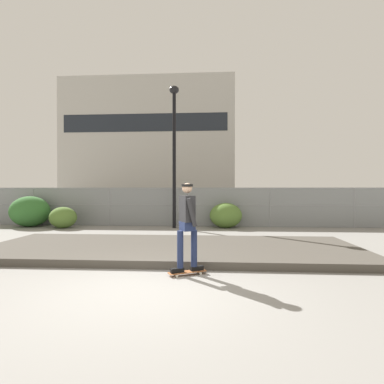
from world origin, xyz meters
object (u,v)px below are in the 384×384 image
Objects in this scene: parked_car_far at (305,207)px; shrub_right at (226,215)px; skateboard at (187,272)px; skater at (187,221)px; parked_car_mid at (193,206)px; shrub_left at (30,211)px; shrub_center at (63,218)px; street_lamp at (174,139)px; parked_car_near at (93,206)px.

shrub_right is (-4.33, -2.57, -0.27)m from parked_car_far.
parked_car_far reaches higher than skateboard.
skater is at bearing 63.43° from skateboard.
parked_car_mid is 8.10m from shrub_left.
shrub_center is at bearing -165.02° from parked_car_far.
parked_car_far is at bearing 61.84° from skateboard.
street_lamp is at bearing 99.20° from skater.
parked_car_near is at bearing 178.90° from parked_car_far.
shrub_center is at bearing 131.48° from skateboard.
shrub_right is at bearing 1.19° from shrub_left.
street_lamp is 7.93m from parked_car_far.
skateboard is at bearing -87.17° from parked_car_mid.
parked_car_mid is 6.62m from shrub_center.
skateboard is 11.04m from shrub_left.
parked_car_near is at bearing 159.26° from shrub_right.
parked_car_mid is 5.99m from parked_car_far.
street_lamp is 7.65m from shrub_left.
shrub_right is at bearing 81.49° from skateboard.
skateboard is 0.18× the size of parked_car_mid.
shrub_center is (-5.07, -0.36, -3.58)m from street_lamp.
skater is (0.00, 0.00, 1.06)m from skateboard.
skater is at bearing -42.77° from shrub_left.
parked_car_near is 1.01× the size of parked_car_far.
parked_car_near is (-5.01, 3.01, -3.22)m from street_lamp.
parked_car_mid reaches higher than skateboard.
street_lamp is at bearing 99.20° from skateboard.
skater is 7.78m from shrub_right.
shrub_left is (-6.88, 0.03, -3.34)m from street_lamp.
shrub_center is 0.84× the size of shrub_right.
shrub_left is at bearing 137.23° from skater.
street_lamp is 1.43× the size of parked_car_near.
shrub_left is at bearing -168.51° from parked_car_far.
parked_car_mid is 3.15m from shrub_right.
skateboard is 9.48m from shrub_center.
skater reaches higher than parked_car_far.
street_lamp is at bearing -157.40° from parked_car_far.
shrub_center is (-11.76, -3.15, -0.36)m from parked_car_far.
shrub_center is (1.82, -0.39, -0.24)m from shrub_left.
skateboard is 0.65× the size of shrub_center.
parked_car_near is at bearing 89.10° from shrub_center.
skater is 8.11m from street_lamp.
parked_car_far is 13.85m from shrub_left.
shrub_left reaches higher than shrub_right.
street_lamp reaches higher than parked_car_far.
street_lamp reaches higher than parked_car_mid.
parked_car_far is at bearing 11.49° from shrub_left.
shrub_left is (-8.09, 7.48, 0.66)m from skateboard.
parked_car_near is 7.88m from shrub_right.
street_lamp is at bearing -0.22° from shrub_left.
shrub_center reaches higher than skateboard.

